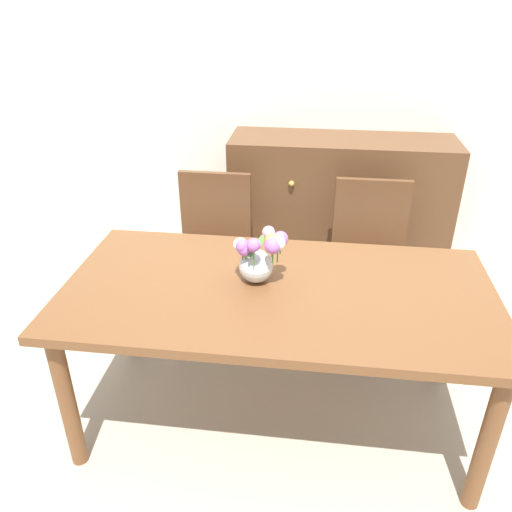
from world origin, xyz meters
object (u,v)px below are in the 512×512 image
dining_table (278,304)px  flower_vase (258,257)px  chair_right (369,250)px  chair_left (213,240)px  dresser (338,213)px

dining_table → flower_vase: 0.23m
dining_table → flower_vase: (-0.09, 0.04, 0.20)m
chair_right → flower_vase: 0.99m
chair_left → chair_right: 0.90m
dining_table → flower_vase: size_ratio=7.36×
chair_left → flower_vase: 0.90m
chair_left → flower_vase: bearing=115.3°
flower_vase → dining_table: bearing=-22.3°
dining_table → chair_left: 0.92m
chair_left → flower_vase: size_ratio=3.65×
dining_table → chair_left: (-0.45, 0.80, -0.12)m
chair_right → flower_vase: flower_vase is taller
chair_right → flower_vase: size_ratio=3.65×
chair_right → dresser: dresser is taller
dining_table → flower_vase: flower_vase is taller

